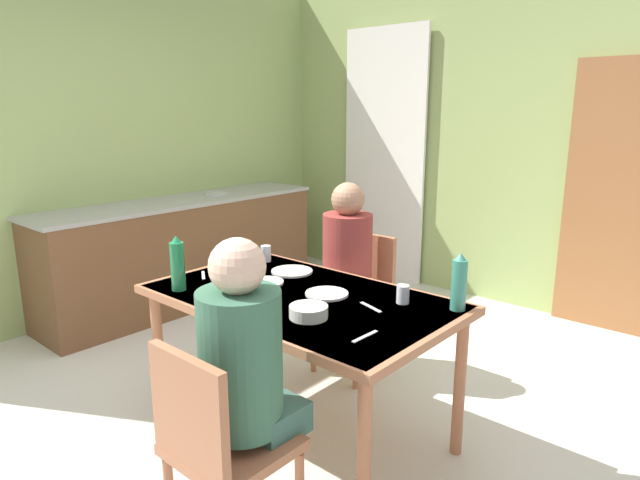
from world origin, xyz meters
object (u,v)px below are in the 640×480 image
chair_far_diner (359,294)px  water_bottle_green_far (459,283)px  water_bottle_green_near (178,265)px  person_near_diner (244,356)px  person_far_diner (346,255)px  dining_table (300,309)px  chair_near_diner (217,443)px  serving_bowl_center (309,312)px  kitchen_counter (184,251)px

chair_far_diner → water_bottle_green_far: bearing=152.6°
water_bottle_green_far → water_bottle_green_near: bearing=-150.5°
person_near_diner → person_far_diner: same height
chair_far_diner → person_far_diner: bearing=90.0°
dining_table → person_near_diner: size_ratio=1.96×
chair_near_diner → water_bottle_green_far: bearing=74.1°
person_far_diner → water_bottle_green_near: size_ratio=2.75×
dining_table → water_bottle_green_near: water_bottle_green_near is taller
chair_far_diner → chair_near_diner: bearing=110.4°
chair_far_diner → water_bottle_green_far: (0.92, -0.48, 0.38)m
person_near_diner → water_bottle_green_near: size_ratio=2.75×
person_far_diner → serving_bowl_center: bearing=119.1°
chair_near_diner → water_bottle_green_far: water_bottle_green_far is taller
chair_far_diner → person_near_diner: bearing=112.1°
chair_near_diner → person_far_diner: (-0.60, 1.47, 0.28)m
chair_near_diner → person_far_diner: bearing=112.1°
dining_table → person_near_diner: bearing=-62.2°
dining_table → water_bottle_green_near: 0.65m
chair_near_diner → water_bottle_green_near: size_ratio=3.11×
chair_near_diner → person_near_diner: (-0.00, 0.14, 0.28)m
dining_table → chair_far_diner: (-0.24, 0.80, -0.19)m
dining_table → serving_bowl_center: serving_bowl_center is taller
kitchen_counter → water_bottle_green_far: 2.88m
dining_table → kitchen_counter: bearing=159.2°
person_near_diner → water_bottle_green_near: 0.93m
person_far_diner → dining_table: bearing=110.1°
water_bottle_green_near → serving_bowl_center: (0.74, 0.15, -0.10)m
kitchen_counter → water_bottle_green_far: size_ratio=9.36×
water_bottle_green_far → chair_near_diner: bearing=-105.9°
kitchen_counter → water_bottle_green_near: water_bottle_green_near is taller
person_near_diner → water_bottle_green_far: size_ratio=2.87×
kitchen_counter → person_far_diner: (1.88, -0.14, 0.33)m
kitchen_counter → dining_table: kitchen_counter is taller
chair_near_diner → chair_far_diner: size_ratio=1.00×
person_near_diner → water_bottle_green_far: (0.32, 0.99, 0.10)m
dining_table → person_far_diner: size_ratio=1.96×
water_bottle_green_near → person_near_diner: bearing=-20.6°
person_far_diner → water_bottle_green_near: 1.05m
chair_near_diner → person_near_diner: bearing=90.0°
person_far_diner → water_bottle_green_near: person_far_diner is taller
person_near_diner → person_far_diner: size_ratio=1.00×
kitchen_counter → water_bottle_green_near: size_ratio=8.98×
kitchen_counter → chair_near_diner: 2.96m
kitchen_counter → dining_table: bearing=-20.8°
water_bottle_green_near → kitchen_counter: bearing=144.6°
dining_table → person_far_diner: person_far_diner is taller
person_far_diner → serving_bowl_center: (0.48, -0.86, 0.00)m
chair_far_diner → person_far_diner: person_far_diner is taller
person_far_diner → chair_far_diner: bearing=-90.0°
person_near_diner → water_bottle_green_far: 1.05m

